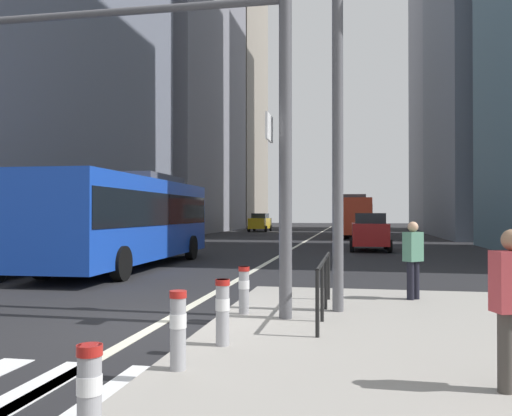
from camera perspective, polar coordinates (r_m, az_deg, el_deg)
The scene contains 18 objects.
ground_plane at distance 28.95m, azimuth 3.89°, elevation -4.40°, with size 160.00×160.00×0.00m, color black.
lane_centre_line at distance 38.89m, azimuth 5.59°, elevation -3.42°, with size 0.20×80.00×0.01m, color beige.
office_tower_left_mid at distance 61.18m, azimuth -8.97°, elevation 18.21°, with size 11.26×24.15×43.27m, color gray.
office_tower_left_far at distance 84.15m, azimuth -3.33°, elevation 15.55°, with size 10.37×17.62×50.64m, color gray.
office_tower_right_far at distance 70.63m, azimuth 22.15°, elevation 17.20°, with size 12.79×17.30×46.92m, color slate.
city_bus_blue_oncoming at distance 19.33m, azimuth -13.30°, elevation -0.83°, with size 2.89×11.22×3.40m.
sedan_white_oncoming at distance 18.08m, azimuth -25.52°, elevation -3.48°, with size 2.10×4.33×1.94m.
city_bus_red_receding at distance 44.47m, azimuth 10.42°, elevation -0.70°, with size 2.84×10.77×3.40m.
car_oncoming_mid at distance 57.05m, azimuth 0.43°, elevation -1.53°, with size 2.12×4.23×1.94m.
car_receding_near at distance 28.09m, azimuth 12.10°, elevation -2.48°, with size 2.08×4.05×1.94m.
traffic_signal_gantry at distance 9.80m, azimuth -10.70°, elevation 12.56°, with size 6.84×0.65×6.00m.
street_lamp_post at distance 10.30m, azimuth 8.74°, elevation 18.48°, with size 5.50×0.32×8.00m.
bollard_front at distance 4.39m, azimuth -17.44°, elevation -18.20°, with size 0.20×0.20×0.78m.
bollard_left at distance 6.21m, azimuth -8.36°, elevation -12.40°, with size 0.20×0.20×0.89m.
bollard_right at distance 7.25m, azimuth -3.61°, elevation -10.72°, with size 0.20×0.20×0.89m.
bollard_back at distance 9.44m, azimuth -1.30°, elevation -8.52°, with size 0.20×0.20×0.83m.
pedestrian_railing at distance 9.39m, azimuth 7.31°, elevation -7.13°, with size 0.06×3.44×0.98m.
pedestrian_waiting at distance 11.44m, azimuth 16.50°, elevation -5.01°, with size 0.44×0.44×1.60m.
Camera 1 is at (3.32, -8.70, 1.92)m, focal length 37.28 mm.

